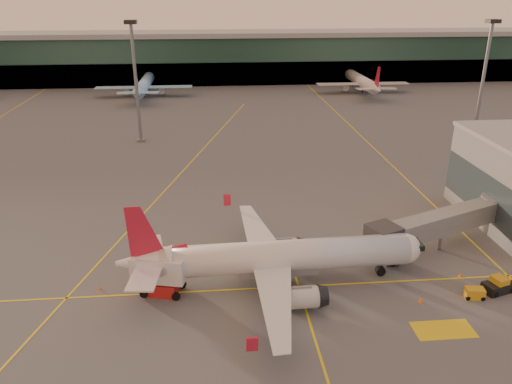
{
  "coord_description": "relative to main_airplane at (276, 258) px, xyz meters",
  "views": [
    {
      "loc": [
        -4.21,
        -42.81,
        31.3
      ],
      "look_at": [
        1.63,
        21.6,
        5.0
      ],
      "focal_mm": 35.0,
      "sensor_mm": 36.0,
      "label": 1
    }
  ],
  "objects": [
    {
      "name": "mast_west_near",
      "position": [
        -22.43,
        60.18,
        11.47
      ],
      "size": [
        2.4,
        2.4,
        25.6
      ],
      "color": "slate",
      "rests_on": "ground"
    },
    {
      "name": "mast_east_near",
      "position": [
        52.57,
        56.18,
        11.47
      ],
      "size": [
        2.4,
        2.4,
        25.6
      ],
      "color": "slate",
      "rests_on": "ground"
    },
    {
      "name": "ground",
      "position": [
        -2.43,
        -5.82,
        -3.39
      ],
      "size": [
        600.0,
        600.0,
        0.0
      ],
      "primitive_type": "plane",
      "color": "#4C4F54",
      "rests_on": "ground"
    },
    {
      "name": "terminal",
      "position": [
        -2.43,
        135.97,
        5.37
      ],
      "size": [
        400.0,
        20.0,
        17.6
      ],
      "color": "#19382D",
      "rests_on": "ground"
    },
    {
      "name": "cone_fwd",
      "position": [
        15.14,
        -5.12,
        -3.11
      ],
      "size": [
        0.45,
        0.45,
        0.57
      ],
      "color": "orange",
      "rests_on": "ground"
    },
    {
      "name": "cone_tail",
      "position": [
        -19.86,
        0.71,
        -3.16
      ],
      "size": [
        0.38,
        0.38,
        0.48
      ],
      "color": "orange",
      "rests_on": "ground"
    },
    {
      "name": "taxi_markings",
      "position": [
        -9.75,
        38.67,
        -3.39
      ],
      "size": [
        100.12,
        173.0,
        0.01
      ],
      "color": "yellow",
      "rests_on": "ground"
    },
    {
      "name": "catering_truck",
      "position": [
        -12.86,
        -0.64,
        -0.81
      ],
      "size": [
        6.28,
        3.85,
        4.54
      ],
      "rotation": [
        0.0,
        0.0,
        -0.23
      ],
      "color": "red",
      "rests_on": "ground"
    },
    {
      "name": "gpu_cart",
      "position": [
        21.28,
        -4.8,
        -2.81
      ],
      "size": [
        2.21,
        1.53,
        1.19
      ],
      "rotation": [
        0.0,
        0.0,
        -0.16
      ],
      "color": "gold",
      "rests_on": "ground"
    },
    {
      "name": "cone_nose",
      "position": [
        21.84,
        -0.53,
        -3.13
      ],
      "size": [
        0.42,
        0.42,
        0.53
      ],
      "color": "orange",
      "rests_on": "ground"
    },
    {
      "name": "cone_wing_left",
      "position": [
        -2.08,
        18.28,
        -3.11
      ],
      "size": [
        0.45,
        0.45,
        0.58
      ],
      "color": "orange",
      "rests_on": "ground"
    },
    {
      "name": "main_airplane",
      "position": [
        0.0,
        0.0,
        0.0
      ],
      "size": [
        34.55,
        31.07,
        10.44
      ],
      "rotation": [
        0.0,
        0.0,
        0.03
      ],
      "color": "silver",
      "rests_on": "ground"
    },
    {
      "name": "pushback_tug",
      "position": [
        24.58,
        -3.81,
        -2.67
      ],
      "size": [
        3.85,
        2.77,
        1.78
      ],
      "rotation": [
        0.0,
        0.0,
        0.29
      ],
      "color": "black",
      "rests_on": "ground"
    },
    {
      "name": "distant_aircraft_row",
      "position": [
        -56.18,
        112.18,
        -3.39
      ],
      "size": [
        225.0,
        34.0,
        13.0
      ],
      "color": "#98D2FF",
      "rests_on": "ground"
    },
    {
      "name": "jet_bridge",
      "position": [
        23.33,
        6.75,
        0.23
      ],
      "size": [
        22.74,
        11.83,
        5.38
      ],
      "color": "slate",
      "rests_on": "ground"
    }
  ]
}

